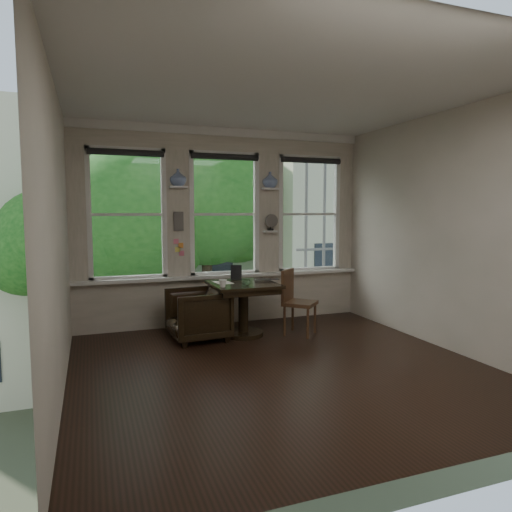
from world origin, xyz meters
name	(u,v)px	position (x,y,z in m)	size (l,w,h in m)	color
ground	(281,367)	(0.00, 0.00, 0.00)	(4.50, 4.50, 0.00)	black
ceiling	(282,92)	(0.00, 0.00, 3.00)	(4.50, 4.50, 0.00)	silver
wall_back	(224,227)	(0.00, 2.25, 1.50)	(4.50, 4.50, 0.00)	beige
wall_front	(422,250)	(0.00, -2.25, 1.50)	(4.50, 4.50, 0.00)	beige
wall_left	(57,238)	(-2.25, 0.00, 1.50)	(4.50, 4.50, 0.00)	beige
wall_right	(445,231)	(2.25, 0.00, 1.50)	(4.50, 4.50, 0.00)	beige
window_left	(127,215)	(-1.45, 2.25, 1.70)	(1.10, 0.12, 1.90)	white
window_center	(224,214)	(0.00, 2.25, 1.70)	(1.10, 0.12, 1.90)	white
window_right	(308,214)	(1.45, 2.25, 1.70)	(1.10, 0.12, 1.90)	white
shelf_left	(178,187)	(-0.72, 2.15, 2.10)	(0.26, 0.16, 0.03)	white
shelf_right	(270,189)	(0.72, 2.15, 2.10)	(0.26, 0.16, 0.03)	white
intercom	(178,221)	(-0.72, 2.18, 1.60)	(0.14, 0.06, 0.28)	#59544F
sticky_notes	(179,245)	(-0.72, 2.19, 1.25)	(0.16, 0.01, 0.24)	pink
desk_fan	(270,225)	(0.72, 2.13, 1.53)	(0.20, 0.20, 0.24)	#59544F
vase_left	(178,178)	(-0.72, 2.15, 2.24)	(0.24, 0.24, 0.25)	silver
vase_right	(270,180)	(0.72, 2.15, 2.24)	(0.24, 0.24, 0.25)	silver
table	(243,309)	(0.03, 1.40, 0.38)	(0.90, 0.90, 0.75)	black
armchair_left	(198,314)	(-0.63, 1.40, 0.35)	(0.75, 0.77, 0.70)	black
cushion_red	(198,307)	(-0.63, 1.40, 0.45)	(0.45, 0.45, 0.06)	maroon
side_chair_right	(300,303)	(0.80, 1.17, 0.46)	(0.42, 0.42, 0.92)	#4A331A
laptop	(267,280)	(0.39, 1.40, 0.76)	(0.35, 0.23, 0.03)	black
mug	(223,283)	(-0.34, 1.14, 0.80)	(0.11, 0.11, 0.10)	white
drinking_glass	(246,283)	(-0.02, 1.13, 0.79)	(0.11, 0.11, 0.09)	white
tablet	(236,273)	(0.01, 1.68, 0.86)	(0.16, 0.02, 0.22)	black
papers	(223,282)	(-0.24, 1.52, 0.75)	(0.22, 0.30, 0.00)	silver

